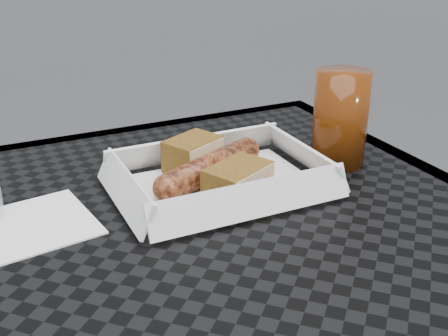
% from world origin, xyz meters
% --- Properties ---
extents(patio_table, '(0.80, 0.80, 0.74)m').
position_xyz_m(patio_table, '(0.00, 0.00, 0.67)').
color(patio_table, black).
rests_on(patio_table, ground).
extents(food_tray, '(0.22, 0.15, 0.00)m').
position_xyz_m(food_tray, '(0.12, 0.14, 0.75)').
color(food_tray, white).
rests_on(food_tray, patio_table).
extents(bratwurst, '(0.17, 0.10, 0.03)m').
position_xyz_m(bratwurst, '(0.11, 0.16, 0.77)').
color(bratwurst, brown).
rests_on(bratwurst, food_tray).
extents(bread_near, '(0.08, 0.07, 0.04)m').
position_xyz_m(bread_near, '(0.11, 0.19, 0.77)').
color(bread_near, brown).
rests_on(bread_near, food_tray).
extents(bread_far, '(0.09, 0.08, 0.04)m').
position_xyz_m(bread_far, '(0.12, 0.10, 0.77)').
color(bread_far, brown).
rests_on(bread_far, food_tray).
extents(veg_garnish, '(0.03, 0.03, 0.00)m').
position_xyz_m(veg_garnish, '(0.19, 0.08, 0.75)').
color(veg_garnish, '#F5410A').
rests_on(veg_garnish, food_tray).
extents(napkin, '(0.14, 0.14, 0.00)m').
position_xyz_m(napkin, '(-0.10, 0.14, 0.75)').
color(napkin, white).
rests_on(napkin, patio_table).
extents(drink_glass, '(0.07, 0.07, 0.12)m').
position_xyz_m(drink_glass, '(0.29, 0.14, 0.81)').
color(drink_glass, '#4F2006').
rests_on(drink_glass, patio_table).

